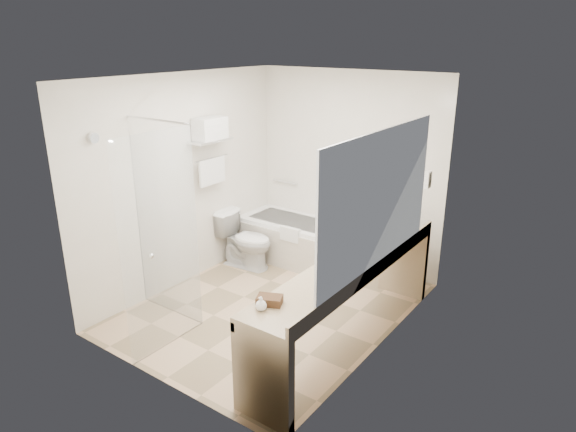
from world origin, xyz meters
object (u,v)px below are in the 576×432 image
Objects in this scene: toilet at (246,240)px; amenity_basket at (270,300)px; water_bottle_left at (369,233)px; vanity_counter at (348,286)px; bathtub at (299,241)px.

amenity_basket is at bearing -140.99° from toilet.
vanity_counter is at bearing -78.56° from water_bottle_left.
bathtub is 2.83m from amenity_basket.
bathtub is at bearing 119.68° from amenity_basket.
amenity_basket is at bearing -90.88° from water_bottle_left.
toilet reaches higher than bathtub.
bathtub is 2.17× the size of toilet.
bathtub is 7.97× the size of amenity_basket.
vanity_counter is 3.67× the size of toilet.
bathtub is 0.72m from toilet.
bathtub is at bearing -44.45° from toilet.
water_bottle_left is at bearing -27.86° from bathtub.
toilet is (-0.45, -0.56, 0.09)m from bathtub.
amenity_basket is (-0.16, -1.01, 0.24)m from vanity_counter.
amenity_basket is 1.06× the size of water_bottle_left.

